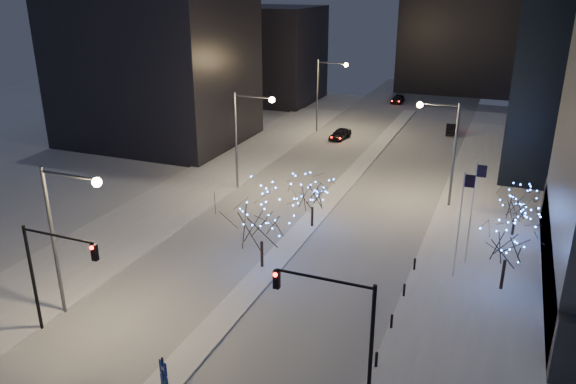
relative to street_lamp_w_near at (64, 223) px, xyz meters
The scene contains 23 objects.
ground 11.23m from the street_lamp_w_near, 12.61° to the right, with size 160.00×160.00×0.00m, color silver.
road 34.80m from the street_lamp_w_near, 74.85° to the left, with size 20.00×130.00×0.02m, color #B2B8C2.
median 30.09m from the street_lamp_w_near, 72.30° to the left, with size 2.00×80.00×0.15m, color white.
east_sidewalk 30.63m from the street_lamp_w_near, 36.94° to the left, with size 10.00×90.00×0.15m, color white.
west_sidewalk 19.77m from the street_lamp_w_near, 105.71° to the left, with size 8.00×90.00×0.15m, color white.
filler_west_near 42.87m from the street_lamp_w_near, 116.64° to the left, with size 22.00×18.00×24.00m, color black.
filler_west_far 70.12m from the street_lamp_w_near, 104.09° to the left, with size 18.00×16.00×16.00m, color black.
street_lamp_w_near is the anchor object (origin of this frame).
street_lamp_w_mid 25.00m from the street_lamp_w_near, 90.00° to the left, with size 4.40×0.56×10.00m.
street_lamp_w_far 50.00m from the street_lamp_w_near, 90.00° to the left, with size 4.40×0.56×10.00m.
street_lamp_east 33.85m from the street_lamp_w_near, 55.81° to the left, with size 3.90×0.56×10.00m.
traffic_signal_west 2.70m from the street_lamp_w_near, 76.04° to the right, with size 5.26×0.43×7.00m.
traffic_signal_east 17.99m from the street_lamp_w_near, ahead, with size 5.26×0.43×7.00m.
flagpoles 27.07m from the street_lamp_w_near, 34.36° to the left, with size 1.35×2.60×8.00m.
bollards 21.57m from the street_lamp_w_near, 22.69° to the left, with size 0.16×12.16×0.90m.
car_near 47.70m from the street_lamp_w_near, 86.04° to the left, with size 1.72×4.27×1.46m, color black.
car_mid 58.62m from the street_lamp_w_near, 73.14° to the left, with size 1.53×4.38×1.44m, color black.
car_far 74.22m from the street_lamp_w_near, 85.60° to the left, with size 1.82×4.47×1.30m, color black.
holiday_tree_median_near 13.47m from the street_lamp_w_near, 50.50° to the left, with size 6.81×6.81×6.37m.
holiday_tree_median_far 21.10m from the street_lamp_w_near, 63.10° to the left, with size 4.27×4.27×4.90m.
holiday_tree_plaza_near 28.73m from the street_lamp_w_near, 28.13° to the left, with size 5.62×5.62×5.70m.
holiday_tree_plaza_far 34.85m from the street_lamp_w_near, 42.06° to the left, with size 4.52×4.52×4.38m.
wayfinding_sign 12.24m from the street_lamp_w_near, 26.87° to the right, with size 0.55×0.29×3.20m.
Camera 1 is at (15.26, -21.74, 20.37)m, focal length 35.00 mm.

